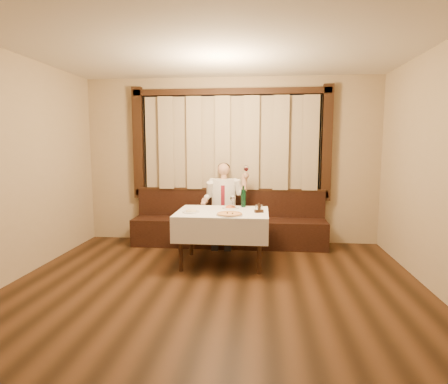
# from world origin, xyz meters

# --- Properties ---
(room) EXTENTS (5.01, 6.01, 2.81)m
(room) POSITION_xyz_m (-0.00, 0.97, 1.50)
(room) COLOR black
(room) RESTS_ON ground
(banquette) EXTENTS (3.20, 0.61, 0.94)m
(banquette) POSITION_xyz_m (0.00, 2.72, 0.31)
(banquette) COLOR black
(banquette) RESTS_ON ground
(dining_table) EXTENTS (1.27, 0.97, 0.76)m
(dining_table) POSITION_xyz_m (0.00, 1.70, 0.65)
(dining_table) COLOR black
(dining_table) RESTS_ON ground
(pizza) EXTENTS (0.35, 0.35, 0.04)m
(pizza) POSITION_xyz_m (0.12, 1.40, 0.77)
(pizza) COLOR white
(pizza) RESTS_ON dining_table
(pasta_red) EXTENTS (0.25, 0.25, 0.08)m
(pasta_red) POSITION_xyz_m (0.09, 1.93, 0.79)
(pasta_red) COLOR white
(pasta_red) RESTS_ON dining_table
(pasta_cream) EXTENTS (0.24, 0.24, 0.08)m
(pasta_cream) POSITION_xyz_m (-0.42, 1.56, 0.79)
(pasta_cream) COLOR white
(pasta_cream) RESTS_ON dining_table
(green_bottle) EXTENTS (0.07, 0.07, 0.33)m
(green_bottle) POSITION_xyz_m (0.27, 2.07, 0.90)
(green_bottle) COLOR #0E4224
(green_bottle) RESTS_ON dining_table
(table_wine_glass) EXTENTS (0.08, 0.08, 0.20)m
(table_wine_glass) POSITION_xyz_m (0.12, 1.88, 0.90)
(table_wine_glass) COLOR white
(table_wine_glass) RESTS_ON dining_table
(cruet_caddy) EXTENTS (0.13, 0.09, 0.13)m
(cruet_caddy) POSITION_xyz_m (0.51, 1.64, 0.80)
(cruet_caddy) COLOR black
(cruet_caddy) RESTS_ON dining_table
(seated_man) EXTENTS (0.75, 0.56, 1.38)m
(seated_man) POSITION_xyz_m (-0.08, 2.63, 0.81)
(seated_man) COLOR black
(seated_man) RESTS_ON ground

